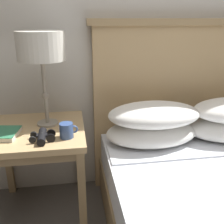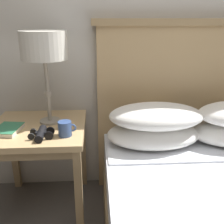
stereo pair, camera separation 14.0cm
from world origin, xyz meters
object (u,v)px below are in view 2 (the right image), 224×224
(table_lamp, at_px, (44,48))
(coffee_mug, at_px, (65,129))
(nightstand, at_px, (39,138))
(binoculars_pair, at_px, (41,134))
(book_on_nightstand, at_px, (8,130))

(table_lamp, relative_size, coffee_mug, 5.47)
(nightstand, distance_m, coffee_mug, 0.27)
(nightstand, bearing_deg, binoculars_pair, -71.42)
(book_on_nightstand, bearing_deg, nightstand, 26.64)
(nightstand, relative_size, coffee_mug, 5.87)
(nightstand, xyz_separation_m, table_lamp, (0.07, 0.06, 0.55))
(table_lamp, height_order, book_on_nightstand, table_lamp)
(nightstand, distance_m, binoculars_pair, 0.20)
(book_on_nightstand, xyz_separation_m, binoculars_pair, (0.21, -0.09, 0.01))
(table_lamp, height_order, binoculars_pair, table_lamp)
(coffee_mug, bearing_deg, binoculars_pair, -173.30)
(book_on_nightstand, relative_size, binoculars_pair, 1.23)
(table_lamp, relative_size, binoculars_pair, 3.52)
(book_on_nightstand, distance_m, binoculars_pair, 0.23)
(table_lamp, xyz_separation_m, binoculars_pair, (-0.01, -0.23, -0.44))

